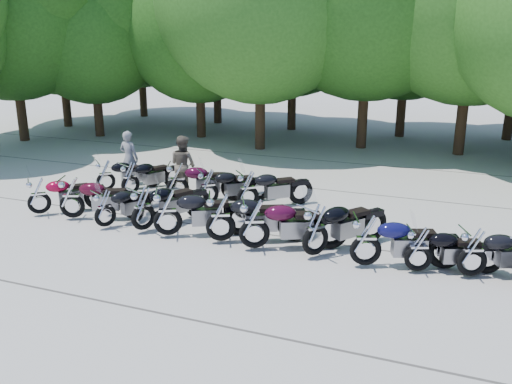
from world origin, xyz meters
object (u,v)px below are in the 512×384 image
(motorcycle_15, at_px, (208,186))
(motorcycle_16, at_px, (248,188))
(motorcycle_0, at_px, (38,195))
(motorcycle_14, at_px, (178,180))
(motorcycle_6, at_px, (254,222))
(motorcycle_8, at_px, (366,239))
(rider_0, at_px, (129,158))
(motorcycle_4, at_px, (167,211))
(motorcycle_5, at_px, (221,216))
(motorcycle_1, at_px, (71,196))
(motorcycle_9, at_px, (419,248))
(motorcycle_10, at_px, (473,251))
(motorcycle_12, at_px, (105,174))
(motorcycle_7, at_px, (316,228))
(motorcycle_2, at_px, (105,207))
(rider_1, at_px, (183,165))
(motorcycle_3, at_px, (143,207))
(motorcycle_13, at_px, (130,177))

(motorcycle_15, bearing_deg, motorcycle_16, -127.43)
(motorcycle_0, xyz_separation_m, motorcycle_14, (2.94, 2.63, 0.06))
(motorcycle_6, bearing_deg, motorcycle_8, -115.92)
(rider_0, bearing_deg, motorcycle_15, 162.03)
(motorcycle_4, bearing_deg, motorcycle_5, -112.86)
(motorcycle_1, xyz_separation_m, motorcycle_9, (9.14, -0.13, -0.09))
(motorcycle_0, distance_m, motorcycle_10, 11.31)
(motorcycle_0, distance_m, rider_0, 3.72)
(motorcycle_8, bearing_deg, motorcycle_14, 45.21)
(motorcycle_0, distance_m, motorcycle_12, 2.61)
(motorcycle_7, xyz_separation_m, motorcycle_14, (-5.04, 2.69, -0.04))
(motorcycle_10, bearing_deg, motorcycle_8, 74.43)
(motorcycle_0, height_order, motorcycle_2, motorcycle_0)
(motorcycle_5, height_order, motorcycle_7, motorcycle_5)
(motorcycle_14, bearing_deg, rider_0, 43.97)
(motorcycle_0, height_order, rider_1, rider_1)
(motorcycle_3, bearing_deg, motorcycle_14, -53.06)
(motorcycle_7, bearing_deg, motorcycle_5, 35.64)
(motorcycle_3, relative_size, motorcycle_8, 1.00)
(motorcycle_4, relative_size, rider_0, 1.35)
(motorcycle_7, relative_size, motorcycle_10, 1.14)
(motorcycle_3, bearing_deg, motorcycle_2, 33.50)
(rider_0, bearing_deg, motorcycle_13, 124.92)
(motorcycle_2, height_order, rider_0, rider_0)
(motorcycle_1, distance_m, motorcycle_9, 9.14)
(motorcycle_15, bearing_deg, motorcycle_6, -178.58)
(motorcycle_1, distance_m, motorcycle_3, 2.32)
(motorcycle_4, xyz_separation_m, motorcycle_8, (4.93, -0.04, -0.02))
(motorcycle_0, relative_size, rider_1, 1.17)
(motorcycle_9, bearing_deg, motorcycle_4, 69.48)
(motorcycle_13, xyz_separation_m, motorcycle_15, (2.72, -0.03, 0.01))
(motorcycle_16, bearing_deg, motorcycle_2, 92.17)
(motorcycle_2, relative_size, motorcycle_13, 0.95)
(rider_0, bearing_deg, motorcycle_10, 162.44)
(motorcycle_7, relative_size, rider_1, 1.35)
(motorcycle_12, xyz_separation_m, motorcycle_13, (0.98, -0.09, 0.02))
(motorcycle_3, relative_size, motorcycle_5, 0.95)
(motorcycle_4, distance_m, motorcycle_10, 7.10)
(motorcycle_2, xyz_separation_m, motorcycle_10, (8.97, 0.24, 0.04))
(motorcycle_2, bearing_deg, motorcycle_13, -39.61)
(motorcycle_9, bearing_deg, motorcycle_16, 40.57)
(motorcycle_0, distance_m, motorcycle_7, 7.98)
(motorcycle_7, distance_m, motorcycle_15, 4.68)
(motorcycle_8, xyz_separation_m, rider_0, (-8.61, 3.89, 0.24))
(motorcycle_14, relative_size, motorcycle_15, 1.06)
(motorcycle_12, relative_size, rider_0, 1.15)
(motorcycle_1, bearing_deg, motorcycle_0, 70.35)
(motorcycle_16, bearing_deg, motorcycle_12, 48.49)
(motorcycle_8, distance_m, motorcycle_16, 4.78)
(motorcycle_6, height_order, motorcycle_13, motorcycle_6)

